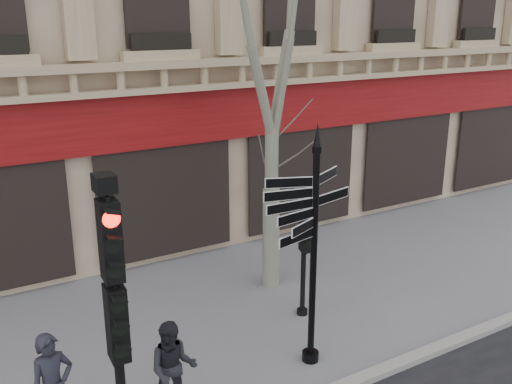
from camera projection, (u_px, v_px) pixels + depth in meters
ground at (273, 357)px, 10.29m from camera, size 80.00×80.00×0.00m
fingerpost at (315, 208)px, 9.34m from camera, size 1.88×1.88×4.29m
traffic_signal_main at (113, 292)px, 7.09m from camera, size 0.47×0.35×4.12m
traffic_signal_secondary at (304, 242)px, 11.29m from camera, size 0.45×0.38×2.30m
plane_tree at (273, 0)px, 11.23m from camera, size 3.32×3.32×8.82m
pedestrian_b at (173, 369)px, 8.64m from camera, size 0.92×0.83×1.54m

